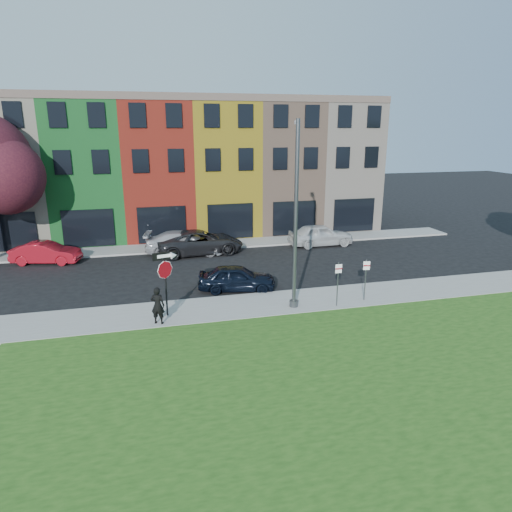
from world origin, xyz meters
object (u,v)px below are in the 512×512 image
object	(u,v)px
stop_sign	(165,271)
man	(158,305)
sedan_near	(237,278)
street_lamp	(296,216)

from	to	relation	value
stop_sign	man	xyz separation A→B (m)	(-0.42, -0.80, -1.27)
stop_sign	sedan_near	size ratio (longest dim) A/B	0.69
stop_sign	street_lamp	world-z (taller)	street_lamp
man	sedan_near	xyz separation A→B (m)	(4.17, 3.54, -0.26)
sedan_near	street_lamp	size ratio (longest dim) A/B	0.50
stop_sign	man	bearing A→B (deg)	-131.97
man	street_lamp	world-z (taller)	street_lamp
man	sedan_near	size ratio (longest dim) A/B	0.39
stop_sign	sedan_near	bearing A→B (deg)	21.85
man	street_lamp	xyz separation A→B (m)	(6.30, 0.60, 3.45)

